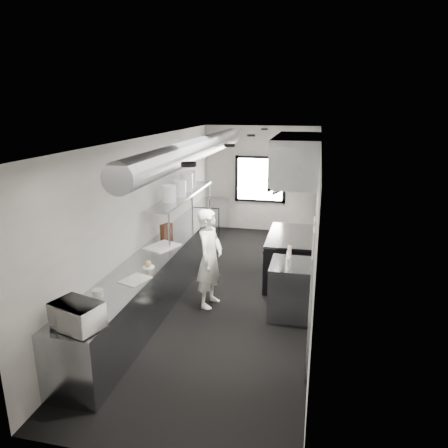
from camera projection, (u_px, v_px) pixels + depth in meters
The scene contains 35 objects.
floor at pixel (229, 290), 7.83m from camera, with size 3.00×8.00×0.01m, color black.
ceiling at pixel (230, 138), 7.05m from camera, with size 3.00×8.00×0.01m, color silver.
wall_back at pixel (260, 179), 11.19m from camera, with size 3.00×0.02×2.80m, color beige.
wall_front at pixel (137, 335), 3.69m from camera, with size 3.00×0.02×2.80m, color beige.
wall_left at pixel (150, 213), 7.75m from camera, with size 0.02×8.00×2.80m, color beige.
wall_right at pixel (316, 223), 7.12m from camera, with size 0.02×8.00×2.80m, color beige.
wall_cladding at pixel (312, 263), 7.65m from camera, with size 0.03×5.50×1.10m, color #91989E.
hvac_duct at pixel (197, 149), 7.64m from camera, with size 0.40×0.40×6.40m, color gray.
service_window at pixel (260, 179), 11.15m from camera, with size 1.36×0.05×1.25m.
exhaust_hood at pixel (297, 159), 7.59m from camera, with size 0.81×2.20×0.88m.
prep_counter at pixel (161, 273), 7.47m from camera, with size 0.70×6.00×0.90m, color #91989E.
pass_shelf at pixel (183, 196), 8.59m from camera, with size 0.45×3.00×0.68m.
range at pixel (289, 258), 8.14m from camera, with size 0.88×1.60×0.94m.
bottle_station at pixel (290, 289), 6.81m from camera, with size 0.65×0.80×0.90m, color #91989E.
far_work_table at pixel (212, 219), 10.94m from camera, with size 0.70×1.20×0.90m, color #91989E.
notice_sheet_a at pixel (314, 232), 5.95m from camera, with size 0.02×0.28×0.38m, color white.
notice_sheet_b at pixel (313, 243), 5.64m from camera, with size 0.02×0.28×0.38m, color white.
line_cook at pixel (210, 258), 7.04m from camera, with size 0.62×0.41×1.70m, color white.
microwave at pixel (77, 316), 4.73m from camera, with size 0.52×0.39×0.31m, color silver.
deli_tub_a at pixel (83, 306), 5.18m from camera, with size 0.13×0.13×0.10m, color #A1AA9D.
deli_tub_b at pixel (98, 293), 5.51m from camera, with size 0.15×0.15×0.10m, color #A1AA9D.
newspaper at pixel (135, 280), 6.06m from camera, with size 0.33×0.41×0.01m, color white.
small_plate at pixel (148, 267), 6.51m from camera, with size 0.19×0.19×0.02m, color white.
pastry at pixel (148, 264), 6.50m from camera, with size 0.10×0.10×0.10m, color tan.
cutting_board at pixel (162, 246), 7.44m from camera, with size 0.43×0.58×0.02m, color silver.
knife_block at pixel (166, 231), 7.95m from camera, with size 0.11×0.24×0.26m, color #4C291B.
plate_stack_a at pixel (169, 194), 7.86m from camera, with size 0.27×0.27×0.31m, color white.
plate_stack_b at pixel (180, 188), 8.31m from camera, with size 0.25×0.25×0.32m, color white.
plate_stack_c at pixel (186, 182), 8.80m from camera, with size 0.27×0.27×0.38m, color white.
plate_stack_d at pixel (190, 180), 9.07m from camera, with size 0.24×0.24×0.37m, color white.
squeeze_bottle_a at pixel (288, 264), 6.41m from camera, with size 0.06×0.06×0.19m, color silver.
squeeze_bottle_b at pixel (289, 261), 6.53m from camera, with size 0.06×0.06×0.17m, color silver.
squeeze_bottle_c at pixel (289, 259), 6.66m from camera, with size 0.05×0.05×0.16m, color silver.
squeeze_bottle_d at pixel (288, 256), 6.77m from camera, with size 0.05×0.05×0.16m, color silver.
squeeze_bottle_e at pixel (290, 251), 6.95m from camera, with size 0.06×0.06×0.19m, color silver.
Camera 1 is at (1.46, -7.03, 3.36)m, focal length 33.63 mm.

